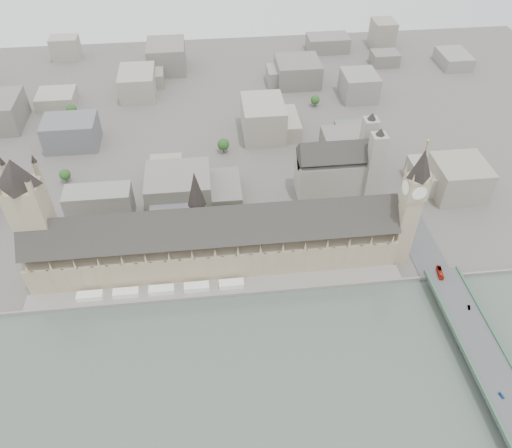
{
  "coord_description": "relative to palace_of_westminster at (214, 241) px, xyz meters",
  "views": [
    {
      "loc": [
        1.58,
        -244.08,
        277.51
      ],
      "look_at": [
        32.26,
        32.75,
        24.22
      ],
      "focal_mm": 35.0,
      "sensor_mm": 36.0,
      "label": 1
    }
  ],
  "objects": [
    {
      "name": "ground",
      "position": [
        0.0,
        -19.7,
        -22.71
      ],
      "size": [
        900.0,
        900.0,
        0.0
      ],
      "primitive_type": "plane",
      "color": "#595651",
      "rests_on": "ground"
    },
    {
      "name": "embankment_wall",
      "position": [
        0.0,
        -34.7,
        -21.21
      ],
      "size": [
        600.0,
        1.5,
        3.0
      ],
      "primitive_type": "cube",
      "color": "gray",
      "rests_on": "ground"
    },
    {
      "name": "river_terrace",
      "position": [
        0.0,
        -27.2,
        -21.71
      ],
      "size": [
        270.0,
        15.0,
        2.0
      ],
      "primitive_type": "cube",
      "color": "gray",
      "rests_on": "ground"
    },
    {
      "name": "terrace_tents",
      "position": [
        -40.0,
        -26.7,
        -18.71
      ],
      "size": [
        118.0,
        7.0,
        4.0
      ],
      "color": "white",
      "rests_on": "river_terrace"
    },
    {
      "name": "palace_of_westminster",
      "position": [
        0.0,
        0.0,
        0.0
      ],
      "size": [
        265.0,
        40.73,
        55.44
      ],
      "color": "tan",
      "rests_on": "ground"
    },
    {
      "name": "elizabeth_tower",
      "position": [
        138.0,
        -11.7,
        35.38
      ],
      "size": [
        17.0,
        17.0,
        107.5
      ],
      "color": "tan",
      "rests_on": "ground"
    },
    {
      "name": "victoria_tower",
      "position": [
        -122.0,
        6.3,
        32.5
      ],
      "size": [
        30.0,
        30.0,
        100.0
      ],
      "color": "tan",
      "rests_on": "ground"
    },
    {
      "name": "central_tower",
      "position": [
        -10.0,
        6.3,
        35.21
      ],
      "size": [
        13.0,
        13.0,
        48.0
      ],
      "color": "gray",
      "rests_on": "ground"
    },
    {
      "name": "westminster_bridge",
      "position": [
        162.0,
        -107.2,
        -17.58
      ],
      "size": [
        25.0,
        325.0,
        10.25
      ],
      "primitive_type": "cube",
      "color": "#474749",
      "rests_on": "ground"
    },
    {
      "name": "westminster_abbey",
      "position": [
        110.92,
        75.3,
        2.38
      ],
      "size": [
        68.0,
        36.0,
        64.0
      ],
      "color": "gray",
      "rests_on": "ground"
    },
    {
      "name": "city_skyline_inland",
      "position": [
        0.0,
        225.3,
        -3.71
      ],
      "size": [
        720.0,
        360.0,
        38.0
      ],
      "primitive_type": null,
      "color": "gray",
      "rests_on": "ground"
    },
    {
      "name": "park_trees",
      "position": [
        -10.0,
        40.3,
        -15.21
      ],
      "size": [
        110.0,
        30.0,
        15.0
      ],
      "primitive_type": null,
      "color": "#24481A",
      "rests_on": "ground"
    },
    {
      "name": "red_bus_north",
      "position": [
        158.99,
        -39.39,
        -10.76
      ],
      "size": [
        4.73,
        12.48,
        3.4
      ],
      "primitive_type": "imported",
      "rotation": [
        0.0,
        0.0,
        -0.16
      ],
      "color": "red",
      "rests_on": "westminster_bridge"
    },
    {
      "name": "car_blue",
      "position": [
        158.57,
        -134.19,
        -11.76
      ],
      "size": [
        2.73,
        4.4,
        1.4
      ],
      "primitive_type": "imported",
      "rotation": [
        0.0,
        0.0,
        0.28
      ],
      "color": "#164992",
      "rests_on": "westminster_bridge"
    },
    {
      "name": "car_silver",
      "position": [
        167.05,
        -70.93,
        -11.82
      ],
      "size": [
        2.44,
        4.05,
        1.26
      ],
      "primitive_type": "imported",
      "rotation": [
        0.0,
        0.0,
        -0.31
      ],
      "color": "gray",
      "rests_on": "westminster_bridge"
    },
    {
      "name": "car_approach",
      "position": [
        166.23,
        33.78,
        -11.66
      ],
      "size": [
        3.82,
        5.93,
        1.6
      ],
      "primitive_type": "imported",
      "rotation": [
        0.0,
        0.0,
        0.31
      ],
      "color": "gray",
      "rests_on": "westminster_bridge"
    }
  ]
}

